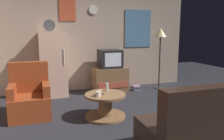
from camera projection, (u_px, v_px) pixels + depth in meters
name	position (u px, v px, depth m)	size (l,w,h in m)	color
ground_plane	(129.00, 123.00, 3.72)	(12.00, 12.00, 0.00)	#232328
wall_with_art	(93.00, 38.00, 5.79)	(5.20, 0.12, 2.67)	tan
fridge	(53.00, 64.00, 5.21)	(0.60, 0.62, 1.77)	beige
tv_stand	(110.00, 79.00, 5.65)	(0.84, 0.53, 0.62)	brown
crt_tv	(110.00, 59.00, 5.56)	(0.54, 0.51, 0.44)	black
standing_lamp	(160.00, 37.00, 5.77)	(0.32, 0.32, 1.59)	#332D28
coffee_table	(105.00, 106.00, 3.95)	(0.72, 0.72, 0.43)	brown
wine_glass	(107.00, 87.00, 4.09)	(0.05, 0.05, 0.15)	silver
mug_ceramic_white	(98.00, 94.00, 3.74)	(0.08, 0.08, 0.09)	silver
mug_ceramic_tan	(100.00, 93.00, 3.83)	(0.08, 0.08, 0.09)	tan
remote_control	(99.00, 95.00, 3.83)	(0.15, 0.04, 0.02)	black
armchair	(30.00, 98.00, 3.98)	(0.68, 0.68, 0.96)	maroon
couch	(210.00, 127.00, 2.82)	(1.70, 0.80, 0.92)	black
book_stack	(136.00, 88.00, 5.79)	(0.20, 0.18, 0.12)	#53784F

